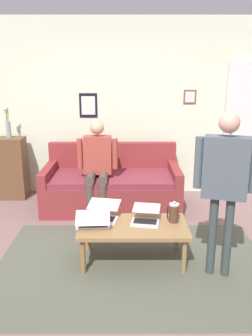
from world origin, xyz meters
TOP-DOWN VIEW (x-y plane):
  - ground_plane at (0.00, 0.00)m, footprint 7.68×7.68m
  - area_rug at (-0.12, 0.11)m, footprint 2.78×1.88m
  - back_wall at (0.00, -2.20)m, footprint 7.04×0.11m
  - interior_door at (-1.99, -2.11)m, footprint 0.82×0.09m
  - couch at (0.16, -1.50)m, footprint 1.91×0.95m
  - coffee_table at (-0.12, 0.01)m, footprint 1.11×0.59m
  - laptop_left at (0.21, -0.16)m, footprint 0.40×0.43m
  - laptop_center at (-0.25, -0.08)m, footprint 0.33×0.38m
  - laptop_right at (0.29, 0.03)m, footprint 0.35×0.30m
  - french_press at (-0.54, -0.07)m, footprint 0.12×0.10m
  - side_shelf at (1.71, -1.88)m, footprint 0.42×0.32m
  - flower_vase at (1.71, -1.88)m, footprint 0.08×0.08m
  - person_standing at (-0.94, 0.25)m, footprint 0.56×0.28m
  - person_seated at (0.34, -1.28)m, footprint 0.55×0.51m

SIDE VIEW (x-z plane):
  - ground_plane at x=0.00m, z-range 0.00..0.00m
  - area_rug at x=-0.12m, z-range 0.00..0.01m
  - couch at x=0.16m, z-range -0.14..0.74m
  - coffee_table at x=-0.12m, z-range 0.16..0.56m
  - laptop_right at x=0.29m, z-range 0.37..0.52m
  - laptop_center at x=-0.25m, z-range 0.38..0.52m
  - laptop_left at x=0.21m, z-range 0.38..0.53m
  - side_shelf at x=1.71m, z-range 0.00..0.95m
  - french_press at x=-0.54m, z-range 0.39..0.62m
  - person_seated at x=0.34m, z-range 0.09..1.37m
  - person_standing at x=-0.94m, z-range 0.22..1.80m
  - interior_door at x=-1.99m, z-range 0.00..2.05m
  - flower_vase at x=1.71m, z-range 0.91..1.38m
  - back_wall at x=0.00m, z-range 0.00..2.70m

